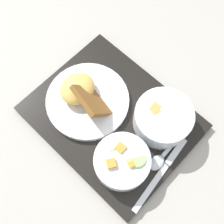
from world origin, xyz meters
The scene contains 7 objects.
ground_plane centered at (0.00, 0.00, 0.00)m, with size 4.00×4.00×0.00m, color #ADA89E.
serving_tray centered at (0.00, 0.00, 0.01)m, with size 0.39×0.32×0.02m.
bowl_salad centered at (-0.10, 0.06, 0.04)m, with size 0.12×0.12×0.06m.
bowl_soup centered at (-0.09, -0.07, 0.05)m, with size 0.13×0.13×0.06m.
plate_main centered at (0.08, 0.02, 0.03)m, with size 0.20×0.20×0.08m.
knife centered at (-0.17, -0.02, 0.02)m, with size 0.04×0.20×0.01m.
spoon centered at (-0.15, -0.03, 0.02)m, with size 0.03×0.16×0.01m.
Camera 1 is at (-0.17, 0.16, 0.66)m, focal length 45.00 mm.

